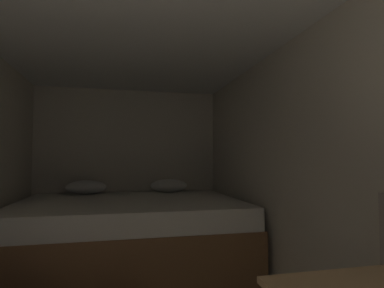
{
  "coord_description": "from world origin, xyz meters",
  "views": [
    {
      "loc": [
        -0.12,
        -0.23,
        1.17
      ],
      "look_at": [
        0.56,
        2.69,
        1.32
      ],
      "focal_mm": 29.19,
      "sensor_mm": 36.0,
      "label": 1
    }
  ],
  "objects": [
    {
      "name": "wall_back",
      "position": [
        0.0,
        4.08,
        1.06
      ],
      "size": [
        2.48,
        0.05,
        2.12
      ],
      "primitive_type": "cube",
      "color": "beige",
      "rests_on": "ground"
    },
    {
      "name": "wall_right",
      "position": [
        1.22,
        1.75,
        1.06
      ],
      "size": [
        0.05,
        4.61,
        2.12
      ],
      "primitive_type": "cube",
      "color": "beige",
      "rests_on": "ground"
    },
    {
      "name": "ceiling_slab",
      "position": [
        0.0,
        1.75,
        2.14
      ],
      "size": [
        2.48,
        4.61,
        0.05
      ],
      "primitive_type": "cube",
      "color": "white",
      "rests_on": "wall_left"
    },
    {
      "name": "bed",
      "position": [
        0.0,
        3.14,
        0.38
      ],
      "size": [
        2.26,
        1.75,
        0.92
      ],
      "color": "brown",
      "rests_on": "ground"
    }
  ]
}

